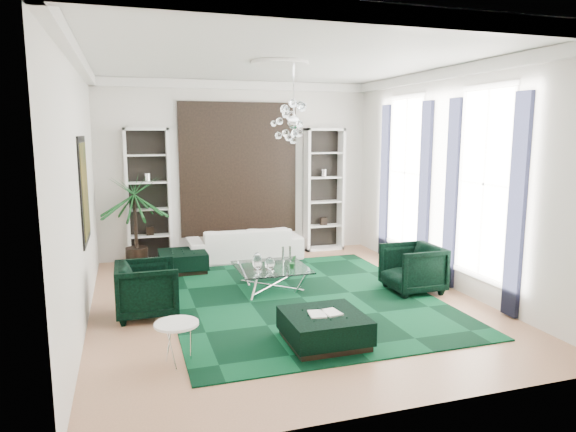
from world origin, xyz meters
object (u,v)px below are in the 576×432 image
object	(u,v)px
armchair_left	(147,289)
ottoman_side	(183,262)
sofa	(245,244)
armchair_right	(413,268)
palm	(135,208)
coffee_table	(272,278)
ottoman_front	(324,329)
side_table	(177,344)

from	to	relation	value
armchair_left	ottoman_side	bearing A→B (deg)	-18.27
sofa	ottoman_side	distance (m)	1.50
sofa	armchair_right	distance (m)	3.79
armchair_left	palm	size ratio (longest dim) A/B	0.37
armchair_left	coffee_table	world-z (taller)	armchair_left
coffee_table	ottoman_front	xyz separation A→B (m)	(0.02, -2.42, -0.01)
ottoman_front	side_table	xyz separation A→B (m)	(-1.87, -0.04, 0.05)
armchair_left	coffee_table	bearing A→B (deg)	-72.61
ottoman_side	ottoman_front	distance (m)	4.29
sofa	ottoman_side	bearing A→B (deg)	23.34
sofa	ottoman_front	bearing A→B (deg)	89.91
sofa	side_table	world-z (taller)	sofa
armchair_right	ottoman_front	bearing A→B (deg)	-54.53
armchair_right	ottoman_front	xyz separation A→B (m)	(-2.25, -1.60, -0.21)
side_table	ottoman_front	bearing A→B (deg)	1.22
side_table	palm	distance (m)	4.88
palm	armchair_left	bearing A→B (deg)	-88.36
coffee_table	sofa	bearing A→B (deg)	89.22
palm	armchair_right	bearing A→B (deg)	-35.03
armchair_right	ottoman_front	distance (m)	2.77
armchair_right	side_table	world-z (taller)	armchair_right
side_table	palm	bearing A→B (deg)	94.14
side_table	armchair_left	bearing A→B (deg)	98.25
armchair_right	side_table	bearing A→B (deg)	-68.24
sofa	armchair_right	world-z (taller)	armchair_right
sofa	armchair_left	xyz separation A→B (m)	(-2.13, -2.91, 0.06)
ottoman_front	palm	xyz separation A→B (m)	(-2.21, 4.73, 1.00)
ottoman_side	palm	distance (m)	1.47
ottoman_side	palm	size ratio (longest dim) A/B	0.38
armchair_right	ottoman_front	size ratio (longest dim) A/B	0.89
armchair_left	ottoman_front	world-z (taller)	armchair_left
ottoman_front	armchair_left	bearing A→B (deg)	140.43
sofa	armchair_right	xyz separation A→B (m)	(2.24, -3.06, 0.06)
armchair_left	ottoman_front	distance (m)	2.77
palm	coffee_table	bearing A→B (deg)	-46.62
coffee_table	ottoman_side	xyz separation A→B (m)	(-1.34, 1.66, -0.01)
coffee_table	ottoman_front	world-z (taller)	coffee_table
armchair_left	side_table	size ratio (longest dim) A/B	1.72
armchair_left	sofa	bearing A→B (deg)	-36.30
armchair_left	side_table	distance (m)	1.82
ottoman_side	coffee_table	bearing A→B (deg)	-51.03
armchair_left	side_table	world-z (taller)	armchair_left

